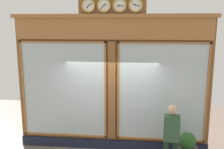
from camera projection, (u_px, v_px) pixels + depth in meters
name	position (u px, v px, depth m)	size (l,w,h in m)	color
shop_facade	(112.00, 83.00, 7.11)	(5.37, 0.42, 4.24)	brown
pedestrian	(171.00, 136.00, 6.01)	(0.38, 0.25, 1.69)	#1C2F21
planter_shrub	(187.00, 141.00, 6.49)	(0.42, 0.42, 0.42)	#285623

